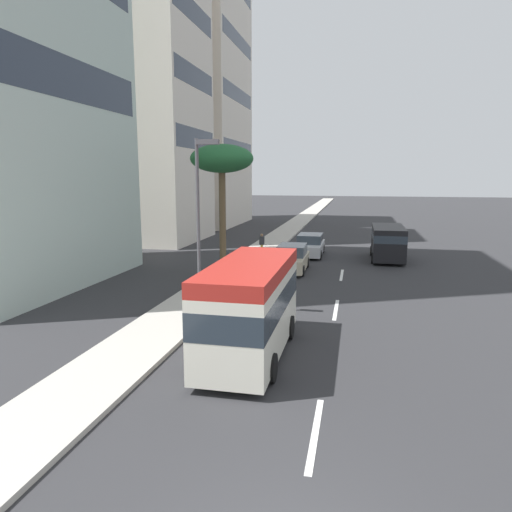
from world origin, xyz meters
TOP-DOWN VIEW (x-y plane):
  - ground_plane at (31.50, 0.00)m, footprint 198.00×198.00m
  - sidewalk_right at (31.50, 6.38)m, footprint 162.00×2.61m
  - lane_stripe_near at (3.94, 0.00)m, footprint 3.20×0.16m
  - lane_stripe_mid at (14.07, 0.00)m, footprint 3.20×0.16m
  - lane_stripe_far at (21.43, 0.00)m, footprint 3.20×0.16m
  - car_lead at (22.00, 3.06)m, footprint 4.21×1.84m
  - minibus_second at (8.20, 2.49)m, footprint 6.32×2.30m
  - car_third at (27.84, 2.53)m, footprint 4.47×1.92m
  - van_fourth at (27.19, -2.90)m, footprint 5.27×2.21m
  - pedestrian_near_lamp at (26.51, 5.85)m, footprint 0.37×0.39m
  - palm_tree at (21.34, 7.23)m, footprint 3.77×3.77m
  - street_lamp at (11.86, 5.37)m, footprint 0.24×0.97m
  - apartment_tower_mid at (33.18, 18.12)m, footprint 10.12×10.35m
  - office_tower_far at (47.92, 19.28)m, footprint 13.73×12.66m

SIDE VIEW (x-z plane):
  - ground_plane at x=31.50m, z-range 0.00..0.00m
  - lane_stripe_near at x=3.94m, z-range 0.00..0.01m
  - lane_stripe_mid at x=14.07m, z-range 0.00..0.01m
  - lane_stripe_far at x=21.43m, z-range 0.00..0.01m
  - sidewalk_right at x=31.50m, z-range 0.00..0.15m
  - car_third at x=27.84m, z-range -0.04..1.52m
  - car_lead at x=22.00m, z-range -0.04..1.56m
  - pedestrian_near_lamp at x=26.51m, z-range 0.22..1.76m
  - van_fourth at x=27.19m, z-range 0.17..2.51m
  - minibus_second at x=8.20m, z-range 0.15..3.23m
  - street_lamp at x=11.86m, z-range 0.95..8.02m
  - palm_tree at x=21.34m, z-range 2.90..10.37m
  - office_tower_far at x=47.92m, z-range 0.00..32.90m
  - apartment_tower_mid at x=33.18m, z-range 0.00..35.23m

